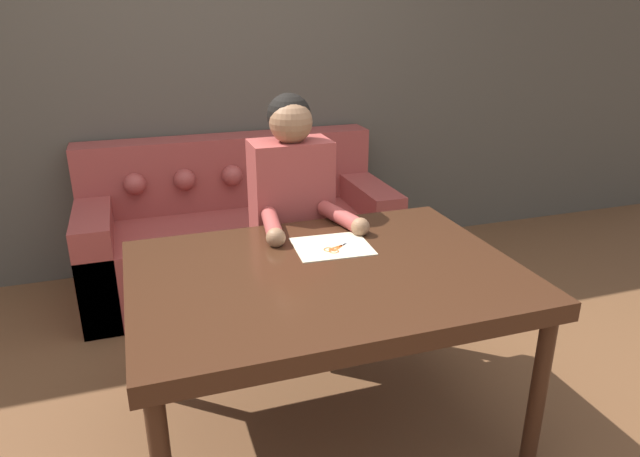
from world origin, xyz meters
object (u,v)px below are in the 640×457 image
(person, at_px, (292,228))
(couch, at_px, (239,234))
(dining_table, at_px, (325,285))
(scissors, at_px, (338,248))

(person, bearing_deg, couch, 98.62)
(dining_table, height_order, couch, couch)
(dining_table, relative_size, scissors, 7.18)
(couch, xyz_separation_m, scissors, (0.17, -1.31, 0.41))
(couch, bearing_deg, scissors, -82.45)
(couch, height_order, person, person)
(couch, distance_m, scissors, 1.38)
(scissors, bearing_deg, couch, 97.55)
(scissors, bearing_deg, dining_table, -123.70)
(couch, bearing_deg, dining_table, -87.62)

